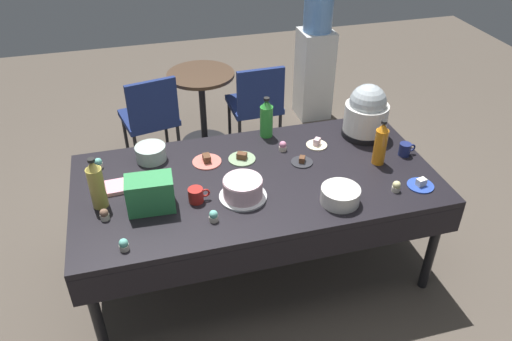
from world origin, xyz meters
The scene contains 28 objects.
ground centered at (0.00, 0.00, 0.00)m, with size 9.00×9.00×0.00m, color brown.
potluck_table centered at (0.00, 0.00, 0.69)m, with size 2.20×1.10×0.75m.
frosted_layer_cake centered at (-0.12, -0.17, 0.81)m, with size 0.28×0.28×0.12m.
slow_cooker centered at (0.85, 0.30, 0.92)m, with size 0.31×0.31×0.38m.
glass_salad_bowl centered at (-0.60, 0.37, 0.80)m, with size 0.20×0.20×0.10m, color #B2C6BC.
ceramic_snack_bowl centered at (0.40, -0.36, 0.80)m, with size 0.22×0.22×0.09m, color silver.
dessert_plate_cream centered at (0.49, 0.25, 0.76)m, with size 0.14×0.14×0.05m.
dessert_plate_cobalt centered at (0.92, -0.34, 0.76)m, with size 0.16×0.16×0.05m.
dessert_plate_sage centered at (-0.04, 0.21, 0.76)m, with size 0.18×0.18×0.05m.
dessert_plate_coral centered at (-0.26, 0.24, 0.76)m, with size 0.19×0.19×0.05m.
dessert_plate_charcoal centered at (0.32, 0.08, 0.76)m, with size 0.14×0.14×0.04m.
cupcake_vanilla centered at (-0.81, -0.44, 0.78)m, with size 0.05×0.05×0.07m.
cupcake_berry centered at (0.25, 0.25, 0.78)m, with size 0.05×0.05×0.07m.
cupcake_rose centered at (-0.90, -0.17, 0.78)m, with size 0.05×0.05×0.07m.
cupcake_lemon centered at (-0.93, 0.36, 0.78)m, with size 0.05×0.05×0.07m.
cupcake_cocoa centered at (-0.33, -0.33, 0.78)m, with size 0.05×0.05×0.07m.
cupcake_mint centered at (0.76, -0.35, 0.78)m, with size 0.05×0.05×0.07m.
soda_bottle_lime_soda centered at (0.20, 0.47, 0.88)m, with size 0.09×0.09×0.29m.
soda_bottle_ginger_ale centered at (-0.92, -0.04, 0.90)m, with size 0.09×0.09×0.32m.
soda_bottle_orange_juice centered at (0.79, -0.05, 0.89)m, with size 0.08×0.08×0.30m.
coffee_mug_navy centered at (1.00, -0.01, 0.79)m, with size 0.11×0.07×0.09m.
coffee_mug_red centered at (-0.39, -0.14, 0.79)m, with size 0.13×0.09×0.09m.
soda_carton centered at (-0.64, -0.13, 0.85)m, with size 0.26×0.16×0.20m, color #338C4C.
paper_napkin_stack centered at (-0.84, 0.10, 0.76)m, with size 0.14×0.14×0.02m, color pink.
maroon_chair_left centered at (-0.53, 1.47, 0.49)m, with size 0.52×0.52×0.85m.
maroon_chair_right centered at (0.40, 1.47, 0.49)m, with size 0.45×0.45×0.85m.
round_cafe_table centered at (-0.05, 1.70, 0.50)m, with size 0.60×0.60×0.72m.
water_cooler centered at (1.14, 1.98, 0.59)m, with size 0.32×0.32×1.24m.
Camera 1 is at (-0.65, -2.40, 2.53)m, focal length 35.08 mm.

